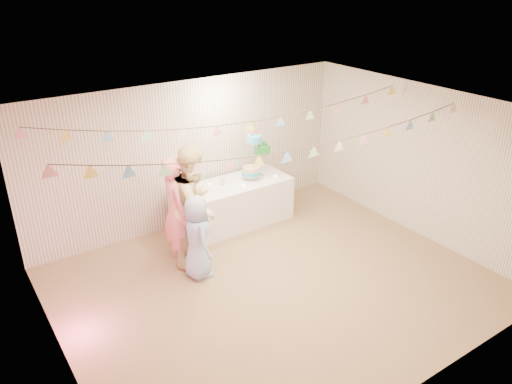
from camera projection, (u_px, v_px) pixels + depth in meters
floor at (275, 284)px, 7.43m from camera, size 6.00×6.00×0.00m
ceiling at (278, 114)px, 6.34m from camera, size 6.00×6.00×0.00m
back_wall at (192, 154)px, 8.77m from camera, size 6.00×6.00×0.00m
front_wall at (424, 296)px, 5.00m from camera, size 6.00×6.00×0.00m
left_wall at (52, 274)px, 5.35m from camera, size 5.00×5.00×0.00m
right_wall at (420, 162)px, 8.42m from camera, size 5.00×5.00×0.00m
table at (233, 204)px, 8.99m from camera, size 2.14×0.85×0.80m
cake_stand at (256, 157)px, 8.99m from camera, size 0.74×0.43×0.82m
cake_bottom at (251, 177)px, 9.00m from camera, size 0.31×0.31×0.15m
cake_middle at (262, 157)px, 9.17m from camera, size 0.27×0.27×0.22m
cake_top_tier at (254, 147)px, 8.85m from camera, size 0.25×0.25×0.19m
platter at (211, 193)px, 8.57m from camera, size 0.30×0.30×0.02m
posy at (224, 183)px, 8.78m from camera, size 0.12×0.12×0.14m
person_adult_a at (176, 211)px, 7.66m from camera, size 0.52×0.70×1.76m
person_adult_b at (195, 205)px, 7.68m from camera, size 1.17×1.16×1.91m
person_child at (197, 237)px, 7.38m from camera, size 0.48×0.68×1.31m
bunting_back at (233, 113)px, 7.28m from camera, size 5.60×1.10×0.40m
bunting_front at (287, 139)px, 6.31m from camera, size 5.60×0.90×0.36m
tealight_0 at (196, 196)px, 8.29m from camera, size 0.04×0.04×0.03m
tealight_1 at (210, 184)px, 8.77m from camera, size 0.04×0.04×0.03m
tealight_2 at (244, 186)px, 8.70m from camera, size 0.04×0.04×0.03m
tealight_3 at (242, 175)px, 9.16m from camera, size 0.04×0.04×0.03m
tealight_4 at (276, 176)px, 9.10m from camera, size 0.04×0.04×0.03m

